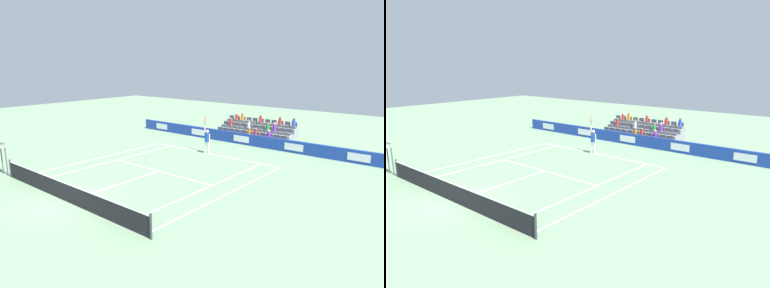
{
  "view_description": "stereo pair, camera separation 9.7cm",
  "coord_description": "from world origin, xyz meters",
  "views": [
    {
      "loc": [
        -15.09,
        8.59,
        6.65
      ],
      "look_at": [
        0.19,
        -9.85,
        1.1
      ],
      "focal_mm": 33.2,
      "sensor_mm": 36.0,
      "label": 1
    },
    {
      "loc": [
        -15.16,
        8.53,
        6.65
      ],
      "look_at": [
        0.19,
        -9.85,
        1.1
      ],
      "focal_mm": 33.2,
      "sensor_mm": 36.0,
      "label": 2
    }
  ],
  "objects": [
    {
      "name": "loose_tennis_ball",
      "position": [
        -1.69,
        -2.36,
        0.03
      ],
      "size": [
        0.07,
        0.07,
        0.07
      ],
      "primitive_type": "sphere",
      "color": "#D1E533",
      "rests_on": "ground"
    },
    {
      "name": "line_baseline",
      "position": [
        0.0,
        -11.89,
        0.0
      ],
      "size": [
        10.97,
        0.1,
        0.01
      ],
      "primitive_type": "cube",
      "color": "white",
      "rests_on": "ground"
    },
    {
      "name": "stadium_stand",
      "position": [
        -0.01,
        -18.4,
        0.56
      ],
      "size": [
        6.82,
        2.85,
        2.15
      ],
      "color": "gray",
      "rests_on": "ground"
    },
    {
      "name": "line_centre_service",
      "position": [
        0.0,
        -3.2,
        0.0
      ],
      "size": [
        0.1,
        6.4,
        0.01
      ],
      "primitive_type": "cube",
      "color": "white",
      "rests_on": "ground"
    },
    {
      "name": "line_centre_mark",
      "position": [
        0.0,
        -11.79,
        0.0
      ],
      "size": [
        0.1,
        0.2,
        0.01
      ],
      "primitive_type": "cube",
      "color": "white",
      "rests_on": "ground"
    },
    {
      "name": "line_doubles_sideline_right",
      "position": [
        -5.49,
        -5.95,
        0.0
      ],
      "size": [
        0.1,
        11.89,
        0.01
      ],
      "primitive_type": "cube",
      "color": "white",
      "rests_on": "ground"
    },
    {
      "name": "sponsor_barrier",
      "position": [
        -0.0,
        -16.08,
        0.47
      ],
      "size": [
        22.82,
        0.22,
        0.93
      ],
      "color": "#193899",
      "rests_on": "ground"
    },
    {
      "name": "line_service",
      "position": [
        0.0,
        -6.4,
        0.0
      ],
      "size": [
        8.23,
        0.1,
        0.01
      ],
      "primitive_type": "cube",
      "color": "white",
      "rests_on": "ground"
    },
    {
      "name": "tennis_player",
      "position": [
        0.39,
        -11.85,
        0.99
      ],
      "size": [
        0.53,
        0.37,
        2.85
      ],
      "color": "white",
      "rests_on": "ground"
    },
    {
      "name": "line_singles_sideline_left",
      "position": [
        4.12,
        -5.95,
        0.0
      ],
      "size": [
        0.1,
        11.89,
        0.01
      ],
      "primitive_type": "cube",
      "color": "white",
      "rests_on": "ground"
    },
    {
      "name": "tennis_net",
      "position": [
        0.0,
        0.0,
        0.49
      ],
      "size": [
        11.97,
        0.1,
        1.07
      ],
      "color": "#33383D",
      "rests_on": "ground"
    },
    {
      "name": "line_singles_sideline_right",
      "position": [
        -4.12,
        -5.95,
        0.0
      ],
      "size": [
        0.1,
        11.89,
        0.01
      ],
      "primitive_type": "cube",
      "color": "white",
      "rests_on": "ground"
    },
    {
      "name": "ground_plane",
      "position": [
        0.0,
        0.0,
        0.0
      ],
      "size": [
        80.0,
        80.0,
        0.0
      ],
      "primitive_type": "plane",
      "color": "gray"
    },
    {
      "name": "line_doubles_sideline_left",
      "position": [
        5.49,
        -5.95,
        0.0
      ],
      "size": [
        0.1,
        11.89,
        0.01
      ],
      "primitive_type": "cube",
      "color": "white",
      "rests_on": "ground"
    }
  ]
}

